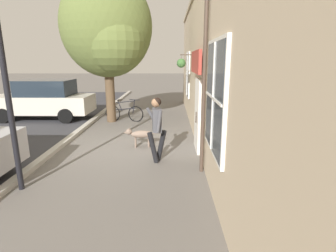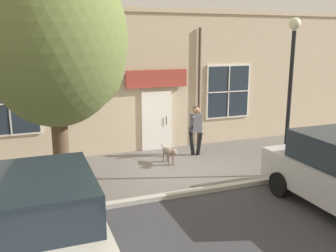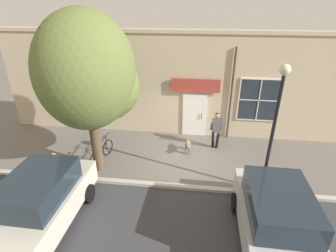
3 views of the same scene
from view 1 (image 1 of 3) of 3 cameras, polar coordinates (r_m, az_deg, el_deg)
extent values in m
plane|color=#66605B|center=(8.31, -9.03, -4.24)|extent=(90.00, 90.00, 0.00)
cube|color=#B2ADA3|center=(8.85, -21.95, -3.57)|extent=(0.20, 28.00, 0.12)
cube|color=#C6B293|center=(7.84, 7.88, 12.42)|extent=(0.30, 18.00, 4.76)
cube|color=white|center=(7.70, 6.54, 2.46)|extent=(0.10, 1.10, 2.10)
cube|color=#232D38|center=(7.70, 6.31, 2.10)|extent=(0.03, 0.90, 1.90)
cylinder|color=#47382D|center=(7.35, 6.12, 1.91)|extent=(0.03, 0.03, 0.30)
cube|color=#AD3D33|center=(7.53, 6.09, 13.72)|extent=(0.08, 2.20, 0.60)
cylinder|color=#47382D|center=(5.93, 7.87, 9.59)|extent=(0.09, 0.09, 4.28)
cylinder|color=#47382D|center=(10.25, 3.96, 15.22)|extent=(0.44, 0.04, 0.04)
cylinder|color=#47382D|center=(10.24, 2.91, 14.23)|extent=(0.01, 0.01, 0.34)
cone|color=#2D2823|center=(10.24, 2.89, 13.00)|extent=(0.32, 0.32, 0.18)
sphere|color=#3D6B33|center=(10.24, 2.90, 13.50)|extent=(0.34, 0.34, 0.34)
cube|color=white|center=(12.31, 4.38, 11.11)|extent=(0.08, 1.82, 2.02)
cube|color=#232D38|center=(12.31, 4.24, 11.11)|extent=(0.03, 1.70, 1.90)
cube|color=white|center=(12.31, 4.15, 11.12)|extent=(0.04, 0.04, 1.90)
cube|color=white|center=(12.31, 4.15, 11.12)|extent=(0.04, 1.70, 0.04)
cube|color=white|center=(4.74, 10.37, 6.05)|extent=(0.08, 1.82, 2.02)
cube|color=#232D38|center=(4.73, 10.01, 6.06)|extent=(0.03, 1.70, 1.90)
cube|color=white|center=(4.73, 9.77, 6.06)|extent=(0.04, 0.04, 1.90)
cube|color=white|center=(4.73, 9.77, 6.06)|extent=(0.04, 1.70, 0.04)
cylinder|color=black|center=(6.77, -3.27, -4.73)|extent=(0.31, 0.17, 0.83)
cylinder|color=black|center=(6.94, -1.52, -4.24)|extent=(0.31, 0.17, 0.83)
cube|color=#4C4C51|center=(6.66, -2.44, 1.28)|extent=(0.26, 0.37, 0.60)
sphere|color=#936B4C|center=(6.57, -2.66, 5.10)|extent=(0.22, 0.22, 0.22)
sphere|color=black|center=(6.57, -2.40, 5.30)|extent=(0.21, 0.21, 0.21)
cylinder|color=#4C4C51|center=(6.44, -1.93, 1.00)|extent=(0.17, 0.10, 0.57)
cylinder|color=#4C4C51|center=(6.87, -3.43, 1.99)|extent=(0.34, 0.13, 0.52)
ellipsoid|color=#7F6B5B|center=(8.04, -5.69, -1.78)|extent=(0.69, 0.30, 0.22)
cylinder|color=#7F6B5B|center=(8.05, -7.09, -3.65)|extent=(0.06, 0.06, 0.30)
cylinder|color=#7F6B5B|center=(8.18, -7.05, -3.34)|extent=(0.06, 0.06, 0.30)
cylinder|color=#7F6B5B|center=(8.04, -4.22, -3.59)|extent=(0.06, 0.06, 0.30)
cylinder|color=#7F6B5B|center=(8.18, -4.24, -3.28)|extent=(0.06, 0.06, 0.30)
sphere|color=#7F6B5B|center=(8.03, -8.52, -1.25)|extent=(0.18, 0.18, 0.18)
cone|color=#7F6B5B|center=(8.04, -9.30, -1.40)|extent=(0.11, 0.10, 0.09)
cone|color=#7F6B5B|center=(7.96, -8.49, -0.76)|extent=(0.06, 0.06, 0.07)
cone|color=#7F6B5B|center=(8.06, -8.45, -0.57)|extent=(0.06, 0.06, 0.07)
cylinder|color=#7F6B5B|center=(8.03, -2.74, -1.37)|extent=(0.21, 0.06, 0.14)
cylinder|color=brown|center=(11.45, -12.50, 7.40)|extent=(0.39, 0.39, 2.63)
ellipsoid|color=olive|center=(11.45, -13.24, 20.38)|extent=(3.65, 3.29, 4.02)
sphere|color=olive|center=(10.84, -11.48, 17.44)|extent=(2.40, 2.40, 2.40)
torus|color=black|center=(11.41, -7.03, 2.59)|extent=(0.69, 0.24, 0.70)
torus|color=black|center=(11.75, -11.91, 2.73)|extent=(0.69, 0.24, 0.70)
cylinder|color=black|center=(11.53, -9.55, 3.64)|extent=(0.98, 0.19, 0.16)
cylinder|color=black|center=(11.57, -10.43, 4.34)|extent=(0.22, 0.07, 0.48)
cylinder|color=black|center=(11.46, -9.37, 5.21)|extent=(0.83, 0.16, 0.14)
cylinder|color=black|center=(11.37, -7.46, 4.18)|extent=(0.13, 0.06, 0.58)
cylinder|color=black|center=(11.31, -7.33, 5.68)|extent=(0.45, 0.15, 0.03)
ellipsoid|color=black|center=(11.52, -10.49, 5.61)|extent=(0.26, 0.14, 0.09)
cube|color=beige|center=(13.10, -25.54, 4.41)|extent=(4.31, 1.78, 0.76)
cube|color=#1E2833|center=(12.92, -25.02, 7.58)|extent=(2.24, 1.56, 0.68)
cylinder|color=black|center=(13.07, -32.29, 1.87)|extent=(0.62, 0.18, 0.62)
cylinder|color=black|center=(14.54, -28.60, 3.38)|extent=(0.62, 0.18, 0.62)
cylinder|color=black|center=(11.82, -21.40, 2.02)|extent=(0.62, 0.18, 0.62)
cylinder|color=black|center=(13.44, -18.63, 3.62)|extent=(0.62, 0.18, 0.62)
cylinder|color=black|center=(5.84, -31.64, 6.69)|extent=(0.11, 0.11, 4.10)
cylinder|color=#99999E|center=(13.25, -12.09, 3.91)|extent=(0.20, 0.20, 0.62)
sphere|color=#99999E|center=(13.20, -12.17, 5.45)|extent=(0.20, 0.20, 0.20)
cylinder|color=#99999E|center=(13.28, -12.60, 4.04)|extent=(0.10, 0.07, 0.07)
cylinder|color=#99999E|center=(13.22, -11.59, 4.05)|extent=(0.10, 0.07, 0.07)
camera|label=2|loc=(16.49, -45.46, 14.55)|focal=40.00mm
camera|label=3|loc=(13.48, -59.52, 22.66)|focal=28.00mm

